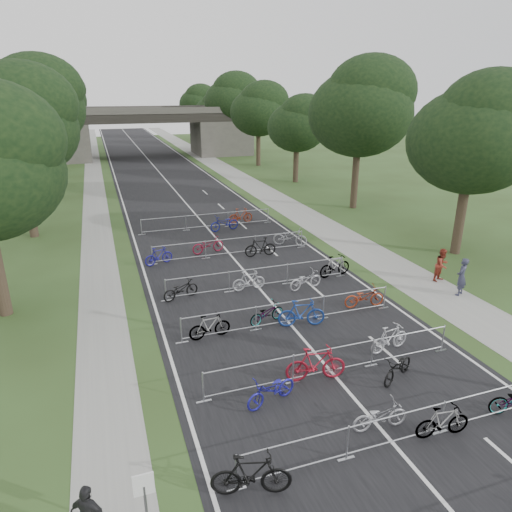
{
  "coord_description": "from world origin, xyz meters",
  "views": [
    {
      "loc": [
        -6.97,
        -4.69,
        9.33
      ],
      "look_at": [
        0.41,
        16.59,
        1.1
      ],
      "focal_mm": 32.0,
      "sensor_mm": 36.0,
      "label": 1
    }
  ],
  "objects": [
    {
      "name": "bike_22",
      "position": [
        1.63,
        19.31,
        0.57
      ],
      "size": [
        1.93,
        0.6,
        1.15
      ],
      "primitive_type": "imported",
      "rotation": [
        0.0,
        0.0,
        4.68
      ],
      "color": "black",
      "rests_on": "ground"
    },
    {
      "name": "overpass_bridge",
      "position": [
        0.0,
        65.0,
        3.53
      ],
      "size": [
        31.0,
        8.0,
        7.05
      ],
      "color": "#4A4742",
      "rests_on": "ground"
    },
    {
      "name": "bike_23",
      "position": [
        4.06,
        20.54,
        0.57
      ],
      "size": [
        2.23,
        1.78,
        1.13
      ],
      "primitive_type": "imported",
      "rotation": [
        0.0,
        0.0,
        1.01
      ],
      "color": "#A0A1A8",
      "rests_on": "ground"
    },
    {
      "name": "lane_markings",
      "position": [
        0.0,
        50.0,
        0.0
      ],
      "size": [
        0.12,
        140.0,
        0.0
      ],
      "primitive_type": "cube",
      "color": "silver",
      "rests_on": "ground"
    },
    {
      "name": "bike_13",
      "position": [
        -0.9,
        11.45,
        0.45
      ],
      "size": [
        1.8,
        1.06,
        0.9
      ],
      "primitive_type": "imported",
      "rotation": [
        0.0,
        0.0,
        1.86
      ],
      "color": "#ABAEB4",
      "rests_on": "ground"
    },
    {
      "name": "tree_left_6",
      "position": [
        -11.39,
        87.93,
        6.49
      ],
      "size": [
        6.72,
        6.72,
        10.25
      ],
      "color": "#33261C",
      "rests_on": "ground"
    },
    {
      "name": "bike_6",
      "position": [
        1.46,
        3.49,
        0.5
      ],
      "size": [
        1.72,
        0.67,
        1.01
      ],
      "primitive_type": "imported",
      "rotation": [
        0.0,
        0.0,
        1.45
      ],
      "color": "#ABAEB4",
      "rests_on": "ground"
    },
    {
      "name": "tree_right_6",
      "position": [
        13.11,
        87.93,
        6.92
      ],
      "size": [
        7.17,
        7.17,
        10.93
      ],
      "color": "#33261C",
      "rests_on": "ground"
    },
    {
      "name": "bike_16",
      "position": [
        -3.9,
        15.02,
        0.48
      ],
      "size": [
        1.92,
        1.18,
        0.95
      ],
      "primitive_type": "imported",
      "rotation": [
        0.0,
        0.0,
        1.9
      ],
      "color": "black",
      "rests_on": "ground"
    },
    {
      "name": "tree_right_4",
      "position": [
        13.11,
        63.93,
        7.9
      ],
      "size": [
        8.18,
        8.18,
        12.47
      ],
      "color": "#33261C",
      "rests_on": "ground"
    },
    {
      "name": "bike_8",
      "position": [
        -2.6,
        6.43,
        0.48
      ],
      "size": [
        1.95,
        1.17,
        0.97
      ],
      "primitive_type": "imported",
      "rotation": [
        0.0,
        0.0,
        5.02
      ],
      "color": "#1E1B95",
      "rests_on": "ground"
    },
    {
      "name": "sidewalk_right",
      "position": [
        8.0,
        50.0,
        0.01
      ],
      "size": [
        3.0,
        140.0,
        0.01
      ],
      "primitive_type": "cube",
      "color": "gray",
      "rests_on": "ground"
    },
    {
      "name": "bike_4",
      "position": [
        -4.3,
        3.37,
        0.6
      ],
      "size": [
        2.07,
        1.09,
        1.2
      ],
      "primitive_type": "imported",
      "rotation": [
        0.0,
        0.0,
        1.29
      ],
      "color": "black",
      "rests_on": "ground"
    },
    {
      "name": "tree_right_5",
      "position": [
        13.11,
        75.93,
        5.95
      ],
      "size": [
        6.16,
        6.16,
        9.39
      ],
      "color": "#33261C",
      "rests_on": "ground"
    },
    {
      "name": "tree_right_1",
      "position": [
        13.11,
        27.93,
        7.9
      ],
      "size": [
        8.18,
        8.18,
        12.47
      ],
      "color": "#33261C",
      "rests_on": "ground"
    },
    {
      "name": "tree_left_1",
      "position": [
        -11.39,
        27.93,
        7.3
      ],
      "size": [
        7.56,
        7.56,
        11.53
      ],
      "color": "#33261C",
      "rests_on": "ground"
    },
    {
      "name": "pedestrian_b",
      "position": [
        9.2,
        12.77,
        0.87
      ],
      "size": [
        1.01,
        0.89,
        1.73
      ],
      "primitive_type": "imported",
      "rotation": [
        0.0,
        0.0,
        0.32
      ],
      "color": "maroon",
      "rests_on": "ground"
    },
    {
      "name": "pedestrian_a",
      "position": [
        8.87,
        11.05,
        0.94
      ],
      "size": [
        0.81,
        0.73,
        1.87
      ],
      "primitive_type": "imported",
      "rotation": [
        0.0,
        0.0,
        3.66
      ],
      "color": "#2D2E44",
      "rests_on": "ground"
    },
    {
      "name": "tree_right_0",
      "position": [
        13.11,
        15.93,
        6.92
      ],
      "size": [
        7.17,
        7.17,
        10.93
      ],
      "color": "#33261C",
      "rests_on": "ground"
    },
    {
      "name": "bike_14",
      "position": [
        0.37,
        10.7,
        0.6
      ],
      "size": [
        2.07,
        0.98,
        1.2
      ],
      "primitive_type": "imported",
      "rotation": [
        0.0,
        0.0,
        1.36
      ],
      "color": "navy",
      "rests_on": "ground"
    },
    {
      "name": "barrier_row_6",
      "position": [
        0.0,
        26.0,
        0.55
      ],
      "size": [
        9.7,
        0.08,
        1.1
      ],
      "color": "#ABAEB4",
      "rests_on": "ground"
    },
    {
      "name": "bike_5",
      "position": [
        -0.04,
        4.33,
        0.45
      ],
      "size": [
        1.75,
        0.72,
        0.9
      ],
      "primitive_type": "imported",
      "rotation": [
        0.0,
        0.0,
        1.5
      ],
      "color": "#9F9FA6",
      "rests_on": "ground"
    },
    {
      "name": "bike_26",
      "position": [
        1.0,
        25.05,
        0.55
      ],
      "size": [
        2.2,
        1.08,
        1.11
      ],
      "primitive_type": "imported",
      "rotation": [
        0.0,
        0.0,
        4.88
      ],
      "color": "navy",
      "rests_on": "ground"
    },
    {
      "name": "tree_right_3",
      "position": [
        13.11,
        51.93,
        6.92
      ],
      "size": [
        7.17,
        7.17,
        10.93
      ],
      "color": "#33261C",
      "rests_on": "ground"
    },
    {
      "name": "bike_10",
      "position": [
        1.91,
        6.19,
        0.46
      ],
      "size": [
        1.85,
        1.35,
        0.93
      ],
      "primitive_type": "imported",
      "rotation": [
        0.0,
        0.0,
        5.19
      ],
      "color": "black",
      "rests_on": "ground"
    },
    {
      "name": "park_sign",
      "position": [
        -6.8,
        3.0,
        1.27
      ],
      "size": [
        0.45,
        0.06,
        1.83
      ],
      "color": "#4C4C51",
      "rests_on": "ground"
    },
    {
      "name": "barrier_row_5",
      "position": [
        0.0,
        20.0,
        0.55
      ],
      "size": [
        9.7,
        0.08,
        1.1
      ],
      "color": "#ABAEB4",
      "rests_on": "ground"
    },
    {
      "name": "bike_21",
      "position": [
        -1.18,
        20.89,
        0.53
      ],
      "size": [
        2.1,
        1.03,
        1.06
      ],
      "primitive_type": "imported",
      "rotation": [
        0.0,
        0.0,
        1.74
      ],
      "color": "maroon",
      "rests_on": "ground"
    },
    {
      "name": "bike_12",
      "position": [
        -3.47,
        11.01,
        0.52
      ],
      "size": [
        1.75,
        0.63,
        1.03
      ],
      "primitive_type": "imported",
      "rotation": [
        0.0,
        0.0,
        1.65
      ],
      "color": "#ABAEB4",
      "rests_on": "ground"
    },
    {
      "name": "tree_right_2",
      "position": [
        13.11,
        39.93,
        5.95
      ],
      "size": [
        6.16,
        6.16,
        9.39
      ],
      "color": "#33261C",
      "rests_on": "ground"
    },
    {
      "name": "tree_left_3",
      "position": [
        -11.39,
        51.93,
        6.49
      ],
      "size": [
        6.72,
        6.72,
        10.25
      ],
      "color": "#33261C",
      "rests_on": "ground"
    },
    {
      "name": "sidewalk_left",
      "position": [
        -7.5,
        50.0,
        0.01
      ],
      "size": [
        2.0,
        140.0,
        0.01
      ],
      "primitive_type": "cube",
      "color": "gray",
      "rests_on": "ground"
    },
    {
      "name": "barrier_row_4",
      "position": [
        0.0,
        15.0,
        0.55
      ],
      "size": [
        9.7,
        0.08,
        1.1
      ],
      "color": "#ABAEB4",
      "rests_on": "ground"
    },
    {
      "name": "road",
      "position": [
        0.0,
        50.0,
        0.01
      ],
      "size": [
        11.0,
        140.0,
        0.01
      ],
      "primitive_type": "cube",
      "color": "black",
      "rests_on": "ground"
    },
    {
      "name": "tree_left_4",
      "position": [
        -11.39,
        63.93,
        7.3
      ],
      "size": [
        7.56,
        7.56,
        11.53
      ],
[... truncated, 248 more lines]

